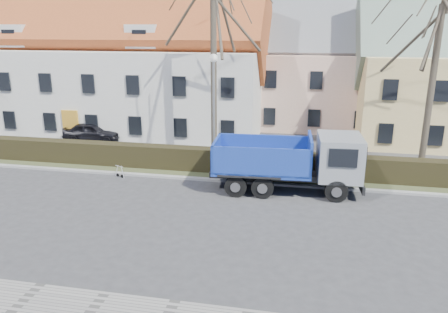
% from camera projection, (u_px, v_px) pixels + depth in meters
% --- Properties ---
extents(ground, '(120.00, 120.00, 0.00)m').
position_uv_depth(ground, '(217.00, 219.00, 18.69)').
color(ground, '#353537').
extents(curb_far, '(80.00, 0.30, 0.12)m').
position_uv_depth(curb_far, '(235.00, 181.00, 23.00)').
color(curb_far, gray).
rests_on(curb_far, ground).
extents(grass_strip, '(80.00, 3.00, 0.10)m').
position_uv_depth(grass_strip, '(240.00, 172.00, 24.50)').
color(grass_strip, '#3B4325').
rests_on(grass_strip, ground).
extents(hedge, '(60.00, 0.90, 1.30)m').
position_uv_depth(hedge, '(240.00, 163.00, 24.14)').
color(hedge, black).
rests_on(hedge, ground).
extents(building_white, '(26.80, 10.80, 9.50)m').
position_uv_depth(building_white, '(99.00, 67.00, 34.76)').
color(building_white, silver).
rests_on(building_white, ground).
extents(building_pink, '(10.80, 8.80, 8.00)m').
position_uv_depth(building_pink, '(316.00, 76.00, 35.58)').
color(building_pink, beige).
rests_on(building_pink, ground).
extents(tree_1, '(9.20, 9.20, 12.65)m').
position_uv_depth(tree_1, '(214.00, 54.00, 25.22)').
color(tree_1, '#41382D').
rests_on(tree_1, ground).
extents(tree_2, '(8.00, 8.00, 11.00)m').
position_uv_depth(tree_2, '(433.00, 73.00, 23.23)').
color(tree_2, '#41382D').
rests_on(tree_2, ground).
extents(dump_truck, '(7.67, 3.23, 3.01)m').
position_uv_depth(dump_truck, '(282.00, 162.00, 21.48)').
color(dump_truck, navy).
rests_on(dump_truck, ground).
extents(streetlight, '(0.51, 0.51, 6.54)m').
position_uv_depth(streetlight, '(214.00, 112.00, 24.63)').
color(streetlight, gray).
rests_on(streetlight, ground).
extents(cart_frame, '(0.91, 0.73, 0.73)m').
position_uv_depth(cart_frame, '(117.00, 170.00, 23.82)').
color(cart_frame, silver).
rests_on(cart_frame, ground).
extents(parked_car_a, '(4.15, 1.86, 1.39)m').
position_uv_depth(parked_car_a, '(92.00, 132.00, 30.95)').
color(parked_car_a, black).
rests_on(parked_car_a, ground).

